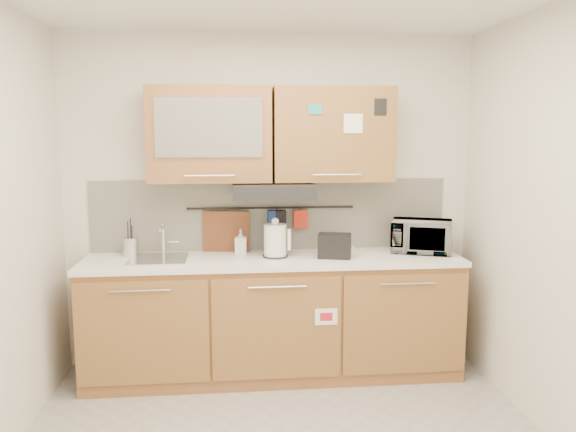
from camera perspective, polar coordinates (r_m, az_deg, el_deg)
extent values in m
plane|color=silver|center=(4.45, -1.79, 1.43)|extent=(3.20, 0.00, 3.20)
plane|color=silver|center=(3.52, 27.09, -1.34)|extent=(0.00, 3.00, 3.00)
cube|color=#AA6F3C|center=(4.35, -1.46, -10.36)|extent=(2.80, 0.60, 0.88)
cube|color=black|center=(4.49, -1.44, -15.08)|extent=(2.80, 0.54, 0.10)
cube|color=#A06E39|center=(4.09, -14.56, -11.45)|extent=(0.91, 0.02, 0.74)
cylinder|color=silver|center=(3.97, -14.78, -7.36)|extent=(0.41, 0.01, 0.01)
cube|color=#A06E39|center=(4.05, -1.13, -11.37)|extent=(0.91, 0.02, 0.74)
cylinder|color=silver|center=(3.93, -1.12, -7.23)|extent=(0.41, 0.01, 0.01)
cube|color=#A06E39|center=(4.22, 11.83, -10.71)|extent=(0.91, 0.02, 0.74)
cylinder|color=silver|center=(4.11, 12.06, -6.73)|extent=(0.41, 0.01, 0.01)
cube|color=white|center=(4.22, -1.47, -4.48)|extent=(2.82, 0.62, 0.04)
cube|color=silver|center=(4.46, -1.77, 0.14)|extent=(2.80, 0.02, 0.56)
cube|color=#AA6F3C|center=(4.24, -7.93, 8.19)|extent=(0.90, 0.35, 0.70)
cube|color=silver|center=(4.06, -8.05, 8.89)|extent=(0.76, 0.02, 0.42)
cube|color=#A06E39|center=(4.30, 4.53, 8.24)|extent=(0.90, 0.35, 0.70)
cube|color=white|center=(4.15, 6.64, 9.31)|extent=(0.14, 0.00, 0.14)
cube|color=black|center=(4.19, -1.56, 2.65)|extent=(0.60, 0.46, 0.10)
cube|color=silver|center=(4.25, -13.03, -4.39)|extent=(0.42, 0.40, 0.03)
cylinder|color=silver|center=(4.38, -12.56, -2.33)|extent=(0.03, 0.03, 0.24)
cylinder|color=silver|center=(4.28, -12.72, -1.21)|extent=(0.02, 0.18, 0.02)
cylinder|color=black|center=(4.41, -1.74, 0.84)|extent=(1.30, 0.02, 0.02)
cylinder|color=silver|center=(4.39, -15.66, -3.05)|extent=(0.13, 0.13, 0.14)
cylinder|color=black|center=(4.39, -15.92, -2.23)|extent=(0.01, 0.01, 0.27)
cylinder|color=black|center=(4.36, -15.53, -2.47)|extent=(0.01, 0.01, 0.24)
cylinder|color=black|center=(4.39, -15.66, -2.08)|extent=(0.01, 0.01, 0.29)
cylinder|color=black|center=(4.37, -15.91, -2.67)|extent=(0.01, 0.01, 0.21)
cylinder|color=white|center=(4.20, -1.31, -2.51)|extent=(0.20, 0.20, 0.25)
sphere|color=white|center=(4.18, -1.32, -0.54)|extent=(0.06, 0.06, 0.06)
cube|color=white|center=(4.19, 0.14, -2.40)|extent=(0.03, 0.04, 0.16)
cylinder|color=black|center=(4.23, -1.31, -4.06)|extent=(0.19, 0.19, 0.01)
cube|color=black|center=(4.19, 4.76, -3.04)|extent=(0.27, 0.20, 0.18)
cube|color=black|center=(4.18, 4.18, -1.91)|extent=(0.09, 0.12, 0.01)
cube|color=black|center=(4.17, 5.36, -1.94)|extent=(0.09, 0.12, 0.01)
imported|color=#999999|center=(4.50, 13.40, -2.01)|extent=(0.53, 0.45, 0.25)
imported|color=#999999|center=(4.33, -4.83, -2.59)|extent=(0.09, 0.09, 0.19)
cube|color=brown|center=(4.42, -6.28, -2.39)|extent=(0.36, 0.07, 0.45)
cube|color=navy|center=(4.42, -1.17, -0.87)|extent=(0.14, 0.05, 0.22)
cube|color=black|center=(4.42, -1.14, -0.89)|extent=(0.15, 0.10, 0.23)
cube|color=red|center=(4.43, 1.28, -0.32)|extent=(0.12, 0.04, 0.14)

